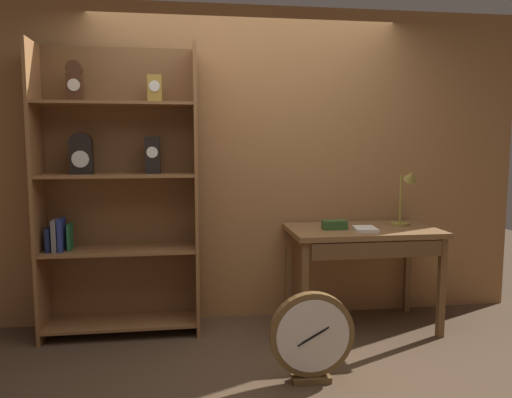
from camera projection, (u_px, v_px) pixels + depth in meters
name	position (u px, v px, depth m)	size (l,w,h in m)	color
ground_plane	(271.00, 383.00, 3.05)	(10.00, 10.00, 0.00)	#4C3826
back_wood_panel	(246.00, 165.00, 4.12)	(4.80, 0.05, 2.60)	#9E6B3D
bookshelf	(117.00, 193.00, 3.76)	(1.19, 0.37, 2.22)	brown
workbench	(363.00, 241.00, 3.89)	(1.17, 0.68, 0.81)	brown
desk_lamp	(407.00, 193.00, 3.98)	(0.19, 0.20, 0.47)	olive
toolbox_small	(335.00, 225.00, 3.83)	(0.19, 0.09, 0.07)	#2D5123
open_repair_manual	(365.00, 229.00, 3.78)	(0.16, 0.22, 0.03)	silver
round_clock_large	(312.00, 337.00, 3.04)	(0.54, 0.11, 0.58)	brown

